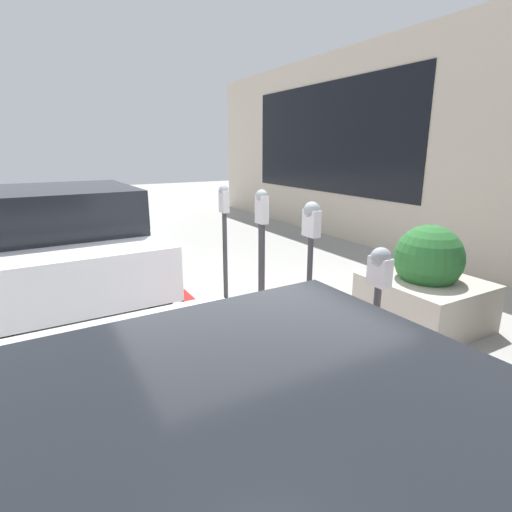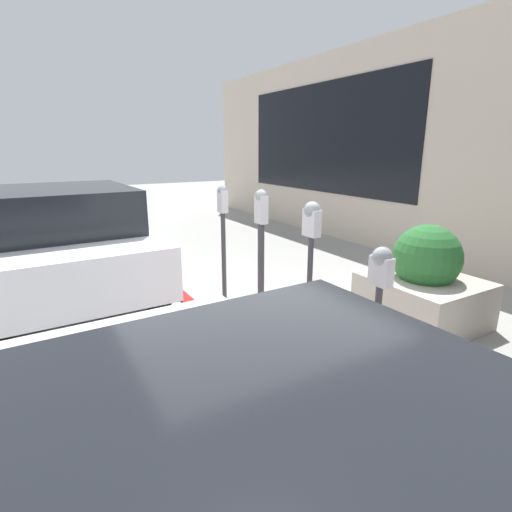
{
  "view_description": "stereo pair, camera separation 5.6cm",
  "coord_description": "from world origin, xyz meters",
  "px_view_note": "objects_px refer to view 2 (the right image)",
  "views": [
    {
      "loc": [
        -3.42,
        1.81,
        2.06
      ],
      "look_at": [
        0.0,
        -0.13,
        0.99
      ],
      "focal_mm": 28.0,
      "sensor_mm": 36.0,
      "label": 1
    },
    {
      "loc": [
        -3.39,
        1.86,
        2.06
      ],
      "look_at": [
        0.0,
        -0.13,
        0.99
      ],
      "focal_mm": 28.0,
      "sensor_mm": 36.0,
      "label": 2
    }
  ],
  "objects_px": {
    "planter_box": "(424,285)",
    "parked_car_middle": "(67,241)",
    "parking_meter_middle": "(261,241)",
    "parking_meter_second": "(311,243)",
    "parking_meter_nearest": "(379,289)",
    "parking_meter_fourth": "(223,224)"
  },
  "relations": [
    {
      "from": "parking_meter_second",
      "to": "parking_meter_fourth",
      "type": "distance_m",
      "value": 1.84
    },
    {
      "from": "planter_box",
      "to": "parked_car_middle",
      "type": "relative_size",
      "value": 0.32
    },
    {
      "from": "parking_meter_second",
      "to": "parking_meter_nearest",
      "type": "bearing_deg",
      "value": 178.65
    },
    {
      "from": "parking_meter_nearest",
      "to": "parking_meter_middle",
      "type": "relative_size",
      "value": 0.83
    },
    {
      "from": "planter_box",
      "to": "parking_meter_second",
      "type": "bearing_deg",
      "value": 87.91
    },
    {
      "from": "parking_meter_second",
      "to": "parking_meter_fourth",
      "type": "relative_size",
      "value": 1.0
    },
    {
      "from": "parking_meter_second",
      "to": "parking_meter_middle",
      "type": "height_order",
      "value": "parking_meter_middle"
    },
    {
      "from": "parking_meter_middle",
      "to": "parked_car_middle",
      "type": "height_order",
      "value": "parking_meter_middle"
    },
    {
      "from": "parking_meter_second",
      "to": "parked_car_middle",
      "type": "bearing_deg",
      "value": 31.04
    },
    {
      "from": "parking_meter_fourth",
      "to": "parked_car_middle",
      "type": "height_order",
      "value": "parking_meter_fourth"
    },
    {
      "from": "parking_meter_nearest",
      "to": "planter_box",
      "type": "relative_size",
      "value": 1.09
    },
    {
      "from": "planter_box",
      "to": "parked_car_middle",
      "type": "bearing_deg",
      "value": 48.28
    },
    {
      "from": "planter_box",
      "to": "parked_car_middle",
      "type": "distance_m",
      "value": 4.73
    },
    {
      "from": "planter_box",
      "to": "parked_car_middle",
      "type": "xyz_separation_m",
      "value": [
        3.14,
        3.52,
        0.32
      ]
    },
    {
      "from": "parking_meter_second",
      "to": "planter_box",
      "type": "xyz_separation_m",
      "value": [
        -0.06,
        -1.67,
        -0.7
      ]
    },
    {
      "from": "parking_meter_second",
      "to": "planter_box",
      "type": "relative_size",
      "value": 1.28
    },
    {
      "from": "parking_meter_nearest",
      "to": "parking_meter_second",
      "type": "xyz_separation_m",
      "value": [
        0.89,
        -0.02,
        0.18
      ]
    },
    {
      "from": "parked_car_middle",
      "to": "parking_meter_fourth",
      "type": "bearing_deg",
      "value": -126.03
    },
    {
      "from": "parking_meter_middle",
      "to": "planter_box",
      "type": "relative_size",
      "value": 1.31
    },
    {
      "from": "parking_meter_nearest",
      "to": "parking_meter_fourth",
      "type": "distance_m",
      "value": 2.73
    },
    {
      "from": "parking_meter_middle",
      "to": "parking_meter_fourth",
      "type": "height_order",
      "value": "parking_meter_middle"
    },
    {
      "from": "parked_car_middle",
      "to": "planter_box",
      "type": "bearing_deg",
      "value": -133.23
    }
  ]
}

